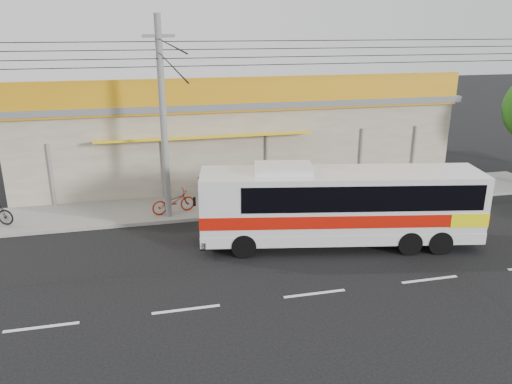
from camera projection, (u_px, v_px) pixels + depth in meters
ground at (291, 259)px, 17.87m from camera, size 120.00×120.00×0.00m
sidewalk at (254, 202)px, 23.38m from camera, size 30.00×3.20×0.15m
lane_markings at (315, 294)px, 15.56m from camera, size 50.00×0.12×0.01m
storefront_building at (231, 132)px, 27.79m from camera, size 22.60×9.20×5.70m
coach_bus at (345, 202)px, 18.54m from camera, size 10.59×4.12×3.19m
motorbike_red at (173, 202)px, 21.72m from camera, size 2.04×1.13×1.01m
utility_pole at (159, 53)px, 19.36m from camera, size 34.00×14.00×8.41m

